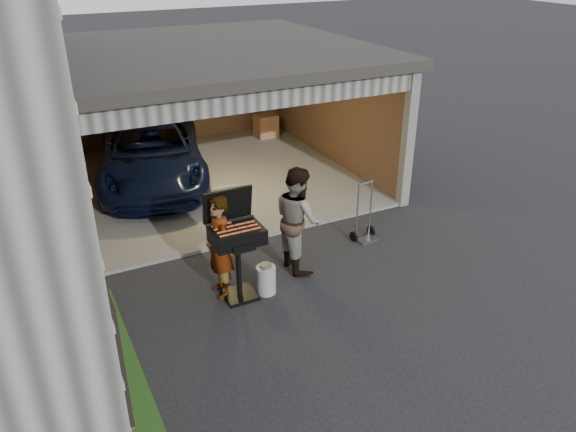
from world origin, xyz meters
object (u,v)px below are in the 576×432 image
at_px(plywood_panel, 115,384).
at_px(hand_truck, 365,229).
at_px(propane_tank, 266,280).
at_px(minivan, 152,156).
at_px(man, 298,219).
at_px(woman, 219,247).
at_px(bbq_grill, 236,238).

xyz_separation_m(plywood_panel, hand_truck, (4.78, 2.19, -0.20)).
bearing_deg(propane_tank, minivan, 94.71).
xyz_separation_m(man, hand_truck, (1.49, 0.26, -0.65)).
xyz_separation_m(minivan, propane_tank, (0.41, -4.98, -0.42)).
distance_m(woman, bbq_grill, 0.32).
distance_m(minivan, man, 4.66).
relative_size(woman, man, 0.93).
relative_size(minivan, bbq_grill, 2.81).
bearing_deg(minivan, propane_tank, -72.24).
height_order(minivan, plywood_panel, minivan).
xyz_separation_m(man, plywood_panel, (-3.29, -1.92, -0.45)).
relative_size(woman, plywood_panel, 1.90).
bearing_deg(bbq_grill, man, 16.85).
xyz_separation_m(propane_tank, hand_truck, (2.27, 0.74, -0.01)).
relative_size(minivan, propane_tank, 10.41).
relative_size(man, plywood_panel, 2.05).
height_order(minivan, man, man).
relative_size(man, bbq_grill, 1.05).
distance_m(minivan, bbq_grill, 4.87).
height_order(bbq_grill, propane_tank, bbq_grill).
height_order(minivan, propane_tank, minivan).
xyz_separation_m(minivan, hand_truck, (2.68, -4.24, -0.43)).
xyz_separation_m(woman, bbq_grill, (0.22, -0.16, 0.18)).
distance_m(man, plywood_panel, 3.84).
bearing_deg(man, bbq_grill, 108.23).
bearing_deg(hand_truck, bbq_grill, -174.10).
bearing_deg(minivan, plywood_panel, -95.06).
relative_size(woman, propane_tank, 3.59).
bearing_deg(hand_truck, woman, -178.08).
distance_m(bbq_grill, hand_truck, 2.85).
distance_m(woman, hand_truck, 2.99).
relative_size(man, hand_truck, 1.57).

